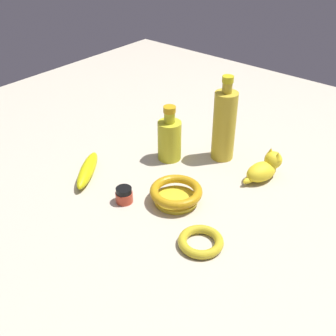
{
  "coord_description": "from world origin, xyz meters",
  "views": [
    {
      "loc": [
        0.61,
        -0.74,
        0.69
      ],
      "look_at": [
        0.0,
        0.0,
        0.06
      ],
      "focal_mm": 45.05,
      "sensor_mm": 36.0,
      "label": 1
    }
  ],
  "objects_px": {
    "bowl": "(176,193)",
    "nail_polish_jar": "(124,195)",
    "bottle_short": "(169,138)",
    "bangle": "(201,241)",
    "banana": "(87,170)",
    "bottle_tall": "(224,124)",
    "cat_figurine": "(265,168)"
  },
  "relations": [
    {
      "from": "bowl",
      "to": "nail_polish_jar",
      "type": "relative_size",
      "value": 3.03
    },
    {
      "from": "bottle_short",
      "to": "bangle",
      "type": "distance_m",
      "value": 0.39
    },
    {
      "from": "nail_polish_jar",
      "to": "bottle_short",
      "type": "bearing_deg",
      "value": 101.19
    },
    {
      "from": "bottle_short",
      "to": "bangle",
      "type": "bearing_deg",
      "value": -39.59
    },
    {
      "from": "bottle_short",
      "to": "bowl",
      "type": "height_order",
      "value": "bottle_short"
    },
    {
      "from": "bottle_short",
      "to": "banana",
      "type": "relative_size",
      "value": 0.94
    },
    {
      "from": "bangle",
      "to": "bottle_tall",
      "type": "bearing_deg",
      "value": 116.81
    },
    {
      "from": "bottle_tall",
      "to": "cat_figurine",
      "type": "bearing_deg",
      "value": -7.59
    },
    {
      "from": "cat_figurine",
      "to": "nail_polish_jar",
      "type": "bearing_deg",
      "value": -124.55
    },
    {
      "from": "banana",
      "to": "bottle_tall",
      "type": "relative_size",
      "value": 0.7
    },
    {
      "from": "nail_polish_jar",
      "to": "bottle_tall",
      "type": "distance_m",
      "value": 0.37
    },
    {
      "from": "banana",
      "to": "nail_polish_jar",
      "type": "xyz_separation_m",
      "value": [
        0.17,
        -0.02,
        0.0
      ]
    },
    {
      "from": "banana",
      "to": "nail_polish_jar",
      "type": "relative_size",
      "value": 4.03
    },
    {
      "from": "bowl",
      "to": "bangle",
      "type": "height_order",
      "value": "bowl"
    },
    {
      "from": "bowl",
      "to": "cat_figurine",
      "type": "distance_m",
      "value": 0.27
    },
    {
      "from": "nail_polish_jar",
      "to": "bottle_tall",
      "type": "bearing_deg",
      "value": 78.53
    },
    {
      "from": "banana",
      "to": "cat_figurine",
      "type": "height_order",
      "value": "cat_figurine"
    },
    {
      "from": "bottle_short",
      "to": "cat_figurine",
      "type": "xyz_separation_m",
      "value": [
        0.28,
        0.09,
        -0.03
      ]
    },
    {
      "from": "cat_figurine",
      "to": "bottle_tall",
      "type": "xyz_separation_m",
      "value": [
        -0.16,
        0.02,
        0.08
      ]
    },
    {
      "from": "banana",
      "to": "bangle",
      "type": "height_order",
      "value": "banana"
    },
    {
      "from": "banana",
      "to": "bottle_short",
      "type": "bearing_deg",
      "value": -62.5
    },
    {
      "from": "cat_figurine",
      "to": "bottle_tall",
      "type": "height_order",
      "value": "bottle_tall"
    },
    {
      "from": "bangle",
      "to": "nail_polish_jar",
      "type": "xyz_separation_m",
      "value": [
        -0.25,
        0.0,
        0.01
      ]
    },
    {
      "from": "bottle_short",
      "to": "cat_figurine",
      "type": "height_order",
      "value": "bottle_short"
    },
    {
      "from": "bangle",
      "to": "nail_polish_jar",
      "type": "relative_size",
      "value": 2.34
    },
    {
      "from": "bowl",
      "to": "bangle",
      "type": "bearing_deg",
      "value": -31.85
    },
    {
      "from": "bottle_short",
      "to": "nail_polish_jar",
      "type": "relative_size",
      "value": 3.78
    },
    {
      "from": "nail_polish_jar",
      "to": "cat_figurine",
      "type": "bearing_deg",
      "value": 55.45
    },
    {
      "from": "banana",
      "to": "nail_polish_jar",
      "type": "bearing_deg",
      "value": -131.27
    },
    {
      "from": "nail_polish_jar",
      "to": "banana",
      "type": "bearing_deg",
      "value": 173.43
    },
    {
      "from": "nail_polish_jar",
      "to": "cat_figurine",
      "type": "distance_m",
      "value": 0.4
    },
    {
      "from": "banana",
      "to": "bottle_tall",
      "type": "distance_m",
      "value": 0.42
    }
  ]
}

